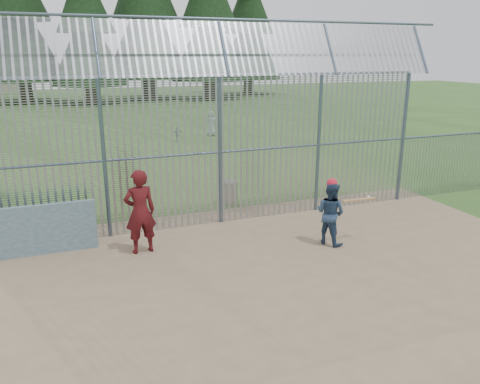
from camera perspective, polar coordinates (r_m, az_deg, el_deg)
name	(u,v)px	position (r m, az deg, el deg)	size (l,w,h in m)	color
ground	(273,276)	(10.11, 4.09, -10.12)	(120.00, 120.00, 0.00)	#2D511E
dirt_infield	(284,286)	(9.70, 5.34, -11.29)	(14.00, 10.00, 0.02)	#756047
dugout_wall	(40,230)	(11.77, -23.19, -4.27)	(2.50, 0.12, 1.20)	#38566B
batter	(330,213)	(11.60, 10.96, -2.56)	(0.76, 0.59, 1.55)	navy
onlooker	(140,212)	(11.05, -12.09, -2.36)	(0.73, 0.48, 2.00)	maroon
bg_kid_standing	(211,123)	(27.09, -3.56, 8.35)	(0.70, 0.46, 1.43)	gray
bg_kid_seated	(178,134)	(25.35, -7.59, 7.01)	(0.49, 0.21, 0.84)	gray
batting_gear	(339,187)	(11.47, 11.95, 0.55)	(1.25, 0.33, 0.61)	red
trash_can	(229,193)	(14.52, -1.32, -0.09)	(0.56, 0.56, 0.82)	#95989D
backstop_fence	(283,135)	(13.10, 5.23, 6.92)	(20.09, 0.81, 5.30)	#47566B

